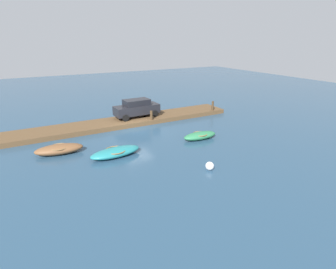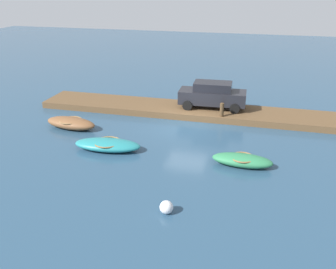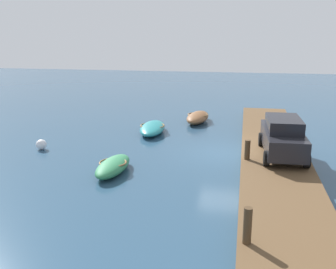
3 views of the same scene
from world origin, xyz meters
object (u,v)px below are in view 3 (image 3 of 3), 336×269
mooring_post_west (247,226)px  rowboat_brown (198,117)px  marker_buoy (41,145)px  dinghy_green (113,166)px  rowboat_teal (152,128)px  mooring_post_mid_west (247,150)px  parked_car (283,136)px

mooring_post_west → rowboat_brown: bearing=11.4°
rowboat_brown → marker_buoy: rowboat_brown is taller
dinghy_green → marker_buoy: (2.56, 4.69, -0.04)m
rowboat_teal → rowboat_brown: rowboat_brown is taller
mooring_post_mid_west → marker_buoy: bearing=85.0°
rowboat_brown → mooring_post_mid_west: 9.24m
dinghy_green → rowboat_brown: bearing=-11.4°
rowboat_teal → marker_buoy: bearing=128.1°
dinghy_green → rowboat_brown: (10.32, -2.35, 0.05)m
dinghy_green → mooring_post_west: bearing=-133.4°
dinghy_green → rowboat_teal: (6.99, -0.06, 0.00)m
rowboat_teal → mooring_post_mid_west: (-5.33, -5.49, 0.55)m
rowboat_teal → parked_car: size_ratio=0.83×
mooring_post_west → mooring_post_mid_west: 7.17m
parked_car → mooring_post_mid_west: bearing=116.2°
mooring_post_west → marker_buoy: bearing=51.8°
rowboat_brown → marker_buoy: 10.47m
mooring_post_mid_west → parked_car: 1.79m
dinghy_green → parked_car: parked_car is taller
rowboat_brown → mooring_post_west: 16.15m
mooring_post_west → parked_car: size_ratio=0.23×
marker_buoy → mooring_post_mid_west: bearing=-95.0°
rowboat_brown → rowboat_teal: bearing=152.0°
dinghy_green → mooring_post_west: mooring_post_west is taller
mooring_post_mid_west → rowboat_teal: bearing=45.8°
mooring_post_west → marker_buoy: mooring_post_west is taller
rowboat_brown → parked_car: bearing=-142.5°
marker_buoy → rowboat_brown: bearing=-42.2°
rowboat_brown → marker_buoy: (-7.76, 7.03, -0.09)m
parked_car → marker_buoy: 11.80m
rowboat_brown → marker_buoy: size_ratio=6.31×
mooring_post_mid_west → rowboat_brown: bearing=20.3°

